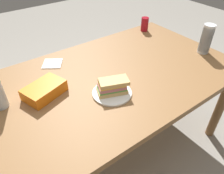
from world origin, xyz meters
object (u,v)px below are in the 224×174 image
at_px(soda_can_red, 145,24).
at_px(plastic_cup_stack, 206,39).
at_px(paper_plate, 112,93).
at_px(chip_bag, 44,90).
at_px(dining_table, 108,86).
at_px(sandwich, 113,86).

bearing_deg(soda_can_red, plastic_cup_stack, -81.20).
xyz_separation_m(paper_plate, chip_bag, (-0.32, 0.22, 0.03)).
xyz_separation_m(dining_table, paper_plate, (-0.08, -0.16, 0.08)).
bearing_deg(plastic_cup_stack, paper_plate, 179.40).
xyz_separation_m(soda_can_red, chip_bag, (-1.10, -0.33, -0.03)).
distance_m(dining_table, plastic_cup_stack, 0.82).
xyz_separation_m(dining_table, sandwich, (-0.08, -0.16, 0.13)).
relative_size(dining_table, paper_plate, 7.65).
height_order(dining_table, paper_plate, paper_plate).
xyz_separation_m(sandwich, soda_can_red, (0.77, 0.56, 0.01)).
relative_size(paper_plate, soda_can_red, 1.92).
relative_size(sandwich, plastic_cup_stack, 0.92).
height_order(dining_table, sandwich, sandwich).
distance_m(dining_table, sandwich, 0.22).
distance_m(dining_table, chip_bag, 0.42).
bearing_deg(dining_table, plastic_cup_stack, -11.88).
xyz_separation_m(dining_table, chip_bag, (-0.40, 0.07, 0.11)).
height_order(paper_plate, soda_can_red, soda_can_red).
bearing_deg(chip_bag, sandwich, -53.00).
height_order(sandwich, plastic_cup_stack, plastic_cup_stack).
bearing_deg(chip_bag, soda_can_red, -1.71).
bearing_deg(soda_can_red, sandwich, -144.17).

